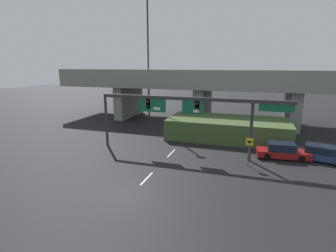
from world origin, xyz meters
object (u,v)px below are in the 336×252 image
Objects in this scene: speed_limit_sign at (249,148)px; highway_light_pole_near at (148,58)px; signal_gantry at (184,107)px; parked_sedan_mid_right at (322,154)px; parked_sedan_near_right at (282,151)px.

highway_light_pole_near is at bearing 137.41° from speed_limit_sign.
signal_gantry is 15.63m from highway_light_pole_near.
parked_sedan_mid_right is at bearing -25.67° from highway_light_pole_near.
speed_limit_sign reaches higher than parked_sedan_near_right.
parked_sedan_mid_right is (20.93, -10.06, -8.70)m from highway_light_pole_near.
parked_sedan_near_right is at bearing 45.83° from speed_limit_sign.
highway_light_pole_near is 3.60× the size of parked_sedan_mid_right.
speed_limit_sign is 0.14× the size of highway_light_pole_near.
signal_gantry reaches higher than parked_sedan_near_right.
parked_sedan_near_right is at bearing 10.37° from signal_gantry.
speed_limit_sign is 0.50× the size of parked_sedan_mid_right.
highway_light_pole_near is (-8.61, 12.14, 4.76)m from signal_gantry.
signal_gantry is at bearing -156.74° from parked_sedan_mid_right.
highway_light_pole_near is (-14.69, 13.50, 7.72)m from speed_limit_sign.
speed_limit_sign reaches higher than parked_sedan_mid_right.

